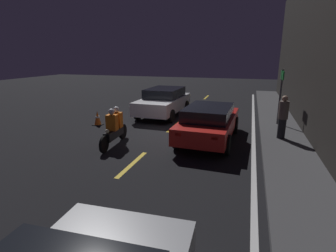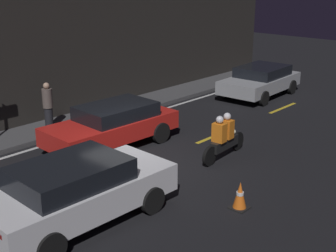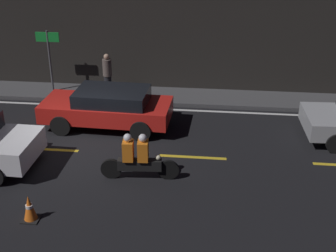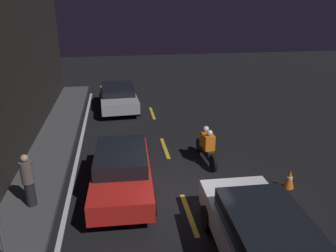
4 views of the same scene
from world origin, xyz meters
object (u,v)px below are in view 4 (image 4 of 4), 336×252
Objects in this scene: traffic_cone_near at (289,179)px; motorcycle at (207,146)px; hatchback_silver at (118,97)px; sedan_white at (262,236)px; pedestrian at (28,180)px; taxi_red at (122,170)px.

motorcycle is at bearing 43.25° from traffic_cone_near.
motorcycle is 3.09m from traffic_cone_near.
traffic_cone_near is at bearing 26.72° from hatchback_silver.
sedan_white is 2.74× the size of pedestrian.
motorcycle is at bearing -0.35° from sedan_white.
pedestrian reaches higher than taxi_red.
sedan_white is 5.13m from motorcycle.
motorcycle is at bearing 21.18° from hatchback_silver.
taxi_red is 2.72× the size of pedestrian.
pedestrian is (-2.11, 5.73, 0.32)m from motorcycle.
traffic_cone_near is (-9.23, -5.19, -0.38)m from hatchback_silver.
sedan_white is at bearing 174.19° from motorcycle.
sedan_white is 6.52× the size of traffic_cone_near.
pedestrian reaches higher than traffic_cone_near.
sedan_white reaches higher than traffic_cone_near.
sedan_white is 4.68m from taxi_red.
hatchback_silver reaches higher than traffic_cone_near.
pedestrian is at bearing 106.29° from motorcycle.
pedestrian is (-9.10, 2.65, 0.25)m from hatchback_silver.
traffic_cone_near is at bearing 84.41° from taxi_red.
motorcycle is (-6.99, -3.08, -0.07)m from hatchback_silver.
hatchback_silver is 2.65× the size of pedestrian.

